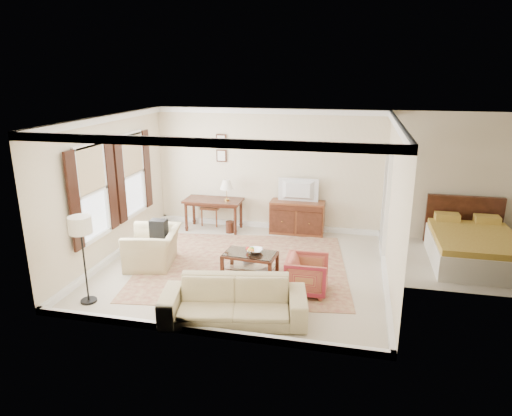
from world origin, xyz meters
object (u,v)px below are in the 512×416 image
at_px(sofa, 234,295).
at_px(striped_armchair, 307,273).
at_px(writing_desk, 214,204).
at_px(club_armchair, 153,241).
at_px(sideboard, 297,217).
at_px(coffee_table, 250,258).
at_px(tv, 298,183).

bearing_deg(sofa, striped_armchair, 39.17).
bearing_deg(writing_desk, club_armchair, -102.95).
bearing_deg(writing_desk, striped_armchair, -47.49).
bearing_deg(club_armchair, sideboard, 123.02).
relative_size(striped_armchair, club_armchair, 0.65).
bearing_deg(club_armchair, striped_armchair, 69.18).
xyz_separation_m(writing_desk, sideboard, (2.01, 0.17, -0.25)).
xyz_separation_m(sideboard, sofa, (-0.41, -4.18, 0.04)).
bearing_deg(coffee_table, sofa, -84.97).
bearing_deg(coffee_table, club_armchair, -179.92).
bearing_deg(striped_armchair, coffee_table, 63.66).
height_order(writing_desk, club_armchair, club_armchair).
xyz_separation_m(tv, coffee_table, (-0.56, -2.44, -0.91)).
xyz_separation_m(coffee_table, sofa, (0.15, -1.71, 0.12)).
relative_size(club_armchair, sofa, 0.50).
distance_m(writing_desk, striped_armchair, 3.85).
relative_size(writing_desk, tv, 1.55).
height_order(striped_armchair, club_armchair, club_armchair).
height_order(writing_desk, sofa, sofa).
bearing_deg(striped_armchair, sofa, 138.71).
height_order(tv, striped_armchair, tv).
bearing_deg(tv, club_armchair, 43.90).
xyz_separation_m(sideboard, coffee_table, (-0.56, -2.46, -0.07)).
distance_m(writing_desk, tv, 2.10).
distance_m(writing_desk, club_armchair, 2.36).
distance_m(tv, club_armchair, 3.60).
height_order(sideboard, coffee_table, sideboard).
bearing_deg(striped_armchair, tv, 9.79).
height_order(coffee_table, sofa, sofa).
bearing_deg(club_armchair, writing_desk, 155.94).
relative_size(writing_desk, sofa, 0.62).
relative_size(tv, striped_armchair, 1.23).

